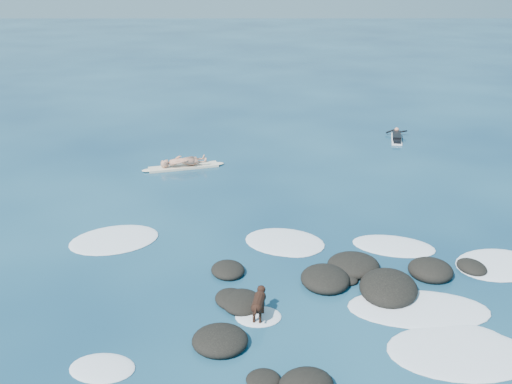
{
  "coord_description": "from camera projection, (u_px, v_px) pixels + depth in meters",
  "views": [
    {
      "loc": [
        -1.87,
        -13.08,
        7.7
      ],
      "look_at": [
        -1.82,
        4.0,
        0.9
      ],
      "focal_mm": 40.0,
      "sensor_mm": 36.0,
      "label": 1
    }
  ],
  "objects": [
    {
      "name": "ground",
      "position": [
        325.0,
        280.0,
        15.01
      ],
      "size": [
        160.0,
        160.0,
        0.0
      ],
      "primitive_type": "plane",
      "color": "#0A2642",
      "rests_on": "ground"
    },
    {
      "name": "reef_rocks",
      "position": [
        418.0,
        295.0,
        14.08
      ],
      "size": [
        10.66,
        6.26,
        0.62
      ],
      "color": "black",
      "rests_on": "ground"
    },
    {
      "name": "breaking_foam",
      "position": [
        381.0,
        286.0,
        14.7
      ],
      "size": [
        14.68,
        7.91,
        0.12
      ],
      "color": "white",
      "rests_on": "ground"
    },
    {
      "name": "standing_surfer_rig",
      "position": [
        183.0,
        150.0,
        22.99
      ],
      "size": [
        3.33,
        1.36,
        1.93
      ],
      "rotation": [
        0.0,
        0.0,
        0.29
      ],
      "color": "beige",
      "rests_on": "ground"
    },
    {
      "name": "paddling_surfer_rig",
      "position": [
        397.0,
        137.0,
        27.04
      ],
      "size": [
        1.11,
        2.31,
        0.4
      ],
      "rotation": [
        0.0,
        0.0,
        1.36
      ],
      "color": "white",
      "rests_on": "ground"
    },
    {
      "name": "dog",
      "position": [
        259.0,
        301.0,
        13.21
      ],
      "size": [
        0.39,
        1.09,
        0.69
      ],
      "rotation": [
        0.0,
        0.0,
        1.4
      ],
      "color": "black",
      "rests_on": "ground"
    }
  ]
}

